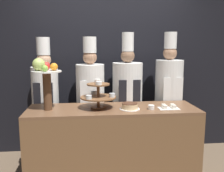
# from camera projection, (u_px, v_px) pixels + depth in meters

# --- Properties ---
(wall_back) EXTENTS (10.00, 0.06, 2.80)m
(wall_back) POSITION_uv_depth(u_px,v_px,m) (107.00, 60.00, 3.80)
(wall_back) COLOR black
(wall_back) RESTS_ON ground_plane
(buffet_counter) EXTENTS (2.03, 0.62, 0.88)m
(buffet_counter) POSITION_uv_depth(u_px,v_px,m) (113.00, 143.00, 3.06)
(buffet_counter) COLOR brown
(buffet_counter) RESTS_ON ground_plane
(tiered_stand) EXTENTS (0.42, 0.42, 0.34)m
(tiered_stand) POSITION_uv_depth(u_px,v_px,m) (98.00, 94.00, 2.95)
(tiered_stand) COLOR brown
(tiered_stand) RESTS_ON buffet_counter
(fruit_pedestal) EXTENTS (0.34, 0.34, 0.60)m
(fruit_pedestal) POSITION_uv_depth(u_px,v_px,m) (45.00, 76.00, 2.84)
(fruit_pedestal) COLOR brown
(fruit_pedestal) RESTS_ON buffet_counter
(cake_round) EXTENTS (0.24, 0.24, 0.07)m
(cake_round) POSITION_uv_depth(u_px,v_px,m) (130.00, 106.00, 2.92)
(cake_round) COLOR white
(cake_round) RESTS_ON buffet_counter
(cup_white) EXTENTS (0.07, 0.07, 0.05)m
(cup_white) POSITION_uv_depth(u_px,v_px,m) (151.00, 107.00, 2.92)
(cup_white) COLOR white
(cup_white) RESTS_ON buffet_counter
(cake_square_tray) EXTENTS (0.24, 0.15, 0.05)m
(cake_square_tray) POSITION_uv_depth(u_px,v_px,m) (169.00, 107.00, 2.95)
(cake_square_tray) COLOR white
(cake_square_tray) RESTS_ON buffet_counter
(chef_left) EXTENTS (0.36, 0.36, 1.73)m
(chef_left) POSITION_uv_depth(u_px,v_px,m) (45.00, 96.00, 3.40)
(chef_left) COLOR black
(chef_left) RESTS_ON ground_plane
(chef_center_left) EXTENTS (0.39, 0.39, 1.74)m
(chef_center_left) POSITION_uv_depth(u_px,v_px,m) (90.00, 94.00, 3.46)
(chef_center_left) COLOR #28282D
(chef_center_left) RESTS_ON ground_plane
(chef_center_right) EXTENTS (0.42, 0.42, 1.80)m
(chef_center_right) POSITION_uv_depth(u_px,v_px,m) (127.00, 94.00, 3.51)
(chef_center_right) COLOR #28282D
(chef_center_right) RESTS_ON ground_plane
(chef_right) EXTENTS (0.39, 0.39, 1.80)m
(chef_right) POSITION_uv_depth(u_px,v_px,m) (169.00, 91.00, 3.57)
(chef_right) COLOR #38332D
(chef_right) RESTS_ON ground_plane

